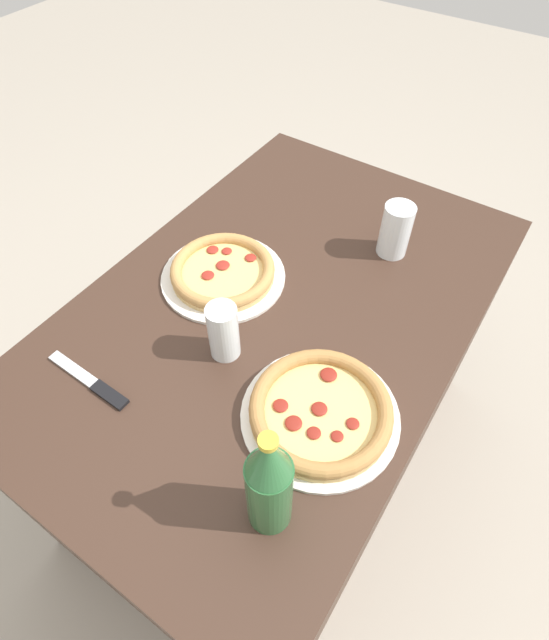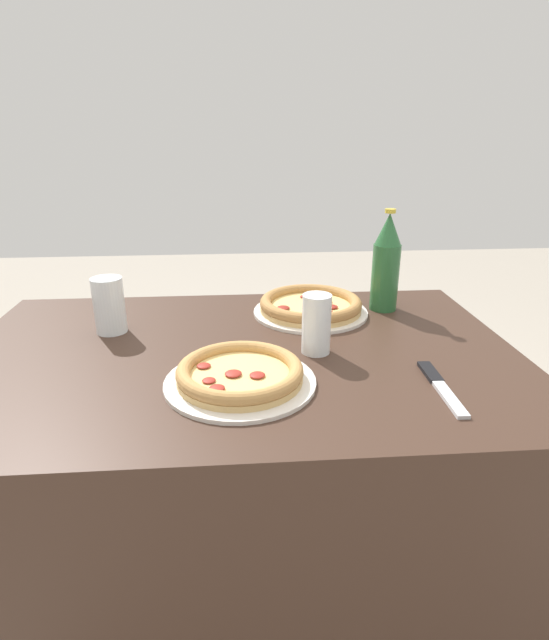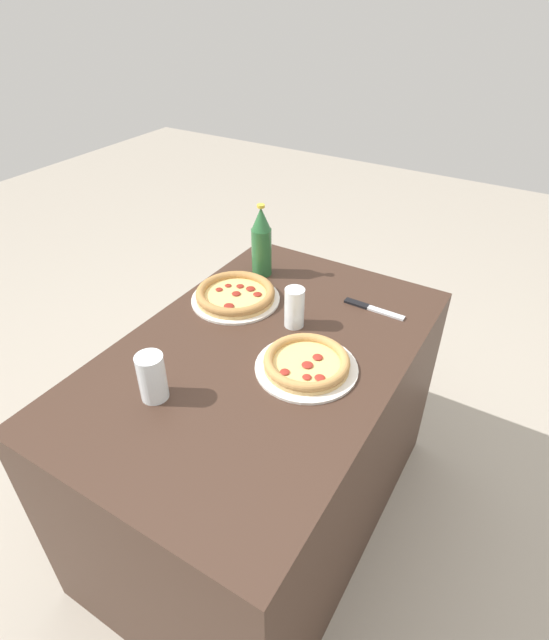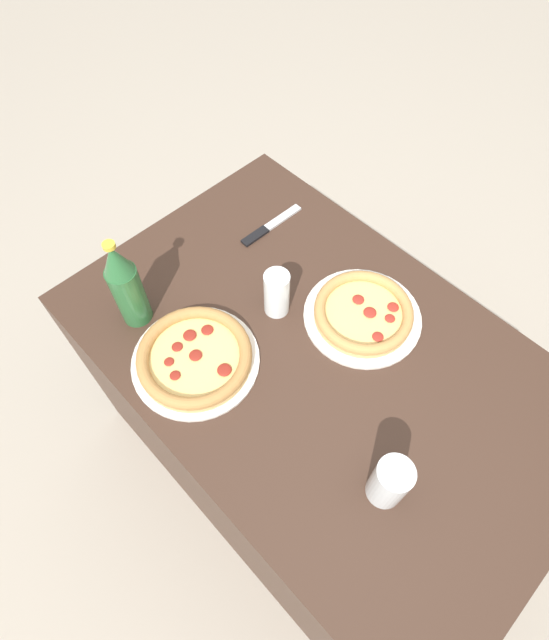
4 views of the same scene
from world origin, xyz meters
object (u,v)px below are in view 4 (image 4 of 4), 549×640
Objects in this scene: beer_bottle at (126,285)px; knife at (269,227)px; glass_iced_tea at (277,295)px; glass_water at (389,483)px; pizza_salami at (364,314)px; pizza_veggie at (195,357)px.

knife is at bearing 88.21° from beer_bottle.
glass_iced_tea is 0.98× the size of glass_water.
glass_water is at bearing -43.73° from pizza_salami.
glass_iced_tea reaches higher than pizza_veggie.
knife is (-0.66, 0.32, -0.06)m from glass_water.
beer_bottle is (-0.22, -0.25, 0.07)m from glass_iced_tea.
pizza_salami is 0.37m from knife.
beer_bottle is 0.44m from knife.
beer_bottle is (-0.68, -0.11, 0.06)m from glass_water.
beer_bottle is at bearing -171.13° from glass_water.
pizza_salami is at bearing 45.18° from beer_bottle.
knife is (0.01, 0.42, -0.12)m from beer_bottle.
pizza_veggie is 0.22m from beer_bottle.
beer_bottle is at bearing -91.79° from knife.
pizza_veggie is 2.24× the size of glass_water.
beer_bottle reaches higher than glass_water.
glass_iced_tea is at bearing -141.71° from pizza_salami.
glass_iced_tea is at bearing 49.49° from beer_bottle.
glass_water reaches higher than pizza_salami.
pizza_veggie is 1.03× the size of pizza_salami.
pizza_veggie is 0.44m from knife.
pizza_veggie is 1.12× the size of beer_bottle.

